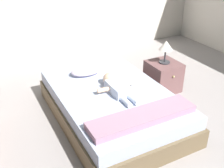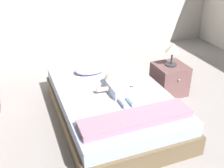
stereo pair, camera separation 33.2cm
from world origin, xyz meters
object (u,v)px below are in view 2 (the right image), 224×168
lamp (173,49)px  toothbrush (128,84)px  baby (117,87)px  nightstand (169,79)px  bed (112,105)px  pillow (91,69)px

lamp → toothbrush: bearing=-164.1°
baby → lamp: bearing=18.7°
baby → lamp: size_ratio=2.05×
toothbrush → nightstand: size_ratio=0.30×
bed → baby: bearing=-26.8°
lamp → nightstand: bearing=-90.0°
toothbrush → lamp: bearing=15.9°
toothbrush → nightstand: (0.78, 0.22, -0.18)m
baby → nightstand: baby is taller
baby → lamp: 1.07m
toothbrush → lamp: (0.78, 0.22, 0.30)m
baby → toothbrush: baby is taller
bed → baby: size_ratio=2.92×
bed → lamp: (1.04, 0.31, 0.51)m
bed → lamp: lamp is taller
pillow → baby: (0.15, -0.61, 0.00)m
nightstand → lamp: lamp is taller
baby → lamp: (0.99, 0.33, 0.24)m
pillow → lamp: (1.13, -0.28, 0.24)m
baby → nightstand: size_ratio=1.46×
bed → toothbrush: toothbrush is taller
bed → lamp: bearing=16.5°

